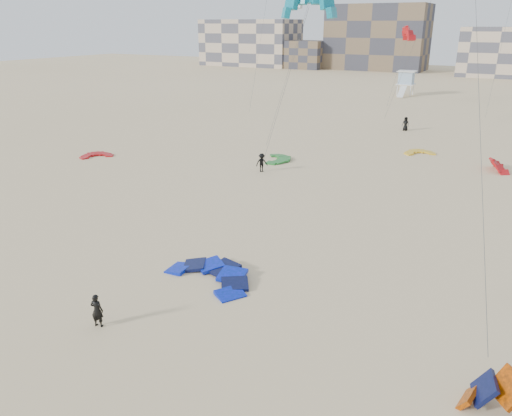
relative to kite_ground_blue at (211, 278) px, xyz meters
The scene contains 16 objects.
ground 2.87m from the kite_ground_blue, 76.90° to the right, with size 320.00×320.00×0.00m, color beige.
kite_ground_blue is the anchor object (origin of this frame).
kite_ground_red 29.35m from the kite_ground_blue, 146.96° to the left, with size 2.89×3.06×0.53m, color red, non-canonical shape.
kite_ground_green 24.94m from the kite_ground_blue, 108.36° to the left, with size 3.48×3.68×0.43m, color #25892F, non-canonical shape.
kite_ground_red_far 32.27m from the kite_ground_blue, 68.76° to the left, with size 2.89×2.49×1.75m, color red, non-canonical shape.
kite_ground_yellow 33.34m from the kite_ground_blue, 83.20° to the left, with size 2.87×3.01×0.48m, color yellow, non-canonical shape.
kitesurfer_main 6.45m from the kite_ground_blue, 107.29° to the right, with size 0.58×0.38×1.59m, color black.
kitesurfer_c 20.59m from the kite_ground_blue, 110.64° to the left, with size 1.10×0.63×1.70m, color black.
kitesurfer_e 44.52m from the kite_ground_blue, 90.27° to the left, with size 0.85×0.55×1.73m, color black.
kite_fly_teal_a 23.67m from the kite_ground_blue, 98.94° to the left, with size 6.54×5.15×14.36m.
kite_fly_grey 38.57m from the kite_ground_blue, 105.53° to the left, with size 5.38×11.74×15.47m.
kite_fly_red 57.40m from the kite_ground_blue, 93.67° to the left, with size 5.08×4.99×11.82m.
lifeguard_tower_far 78.58m from the kite_ground_blue, 95.95° to the left, with size 3.26×6.16×4.50m.
condo_west_a 145.05m from the kite_ground_blue, 118.60° to the left, with size 30.00×15.00×14.00m, color #C9B093.
condo_west_b 134.75m from the kite_ground_blue, 102.61° to the left, with size 28.00×14.00×18.00m, color brown.
condo_fill_left 134.64m from the kite_ground_blue, 111.51° to the left, with size 12.00×10.00×8.00m, color brown.
Camera 1 is at (12.81, -16.64, 12.69)m, focal length 35.00 mm.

